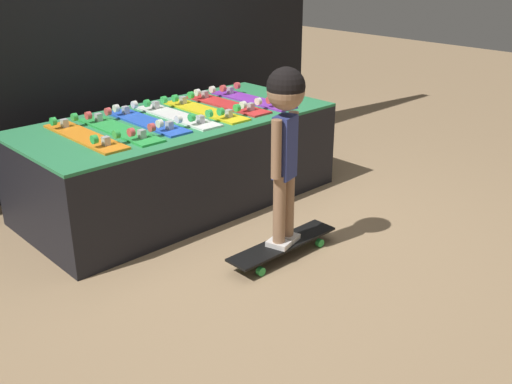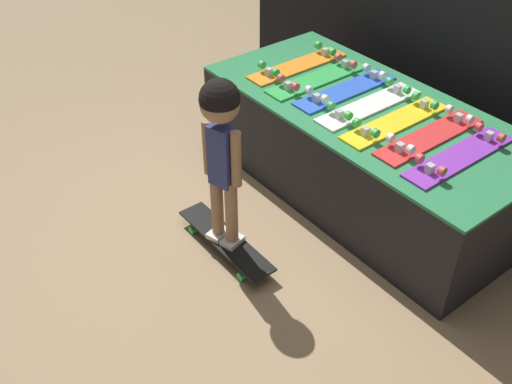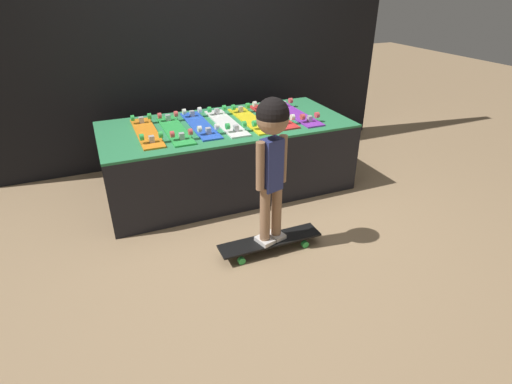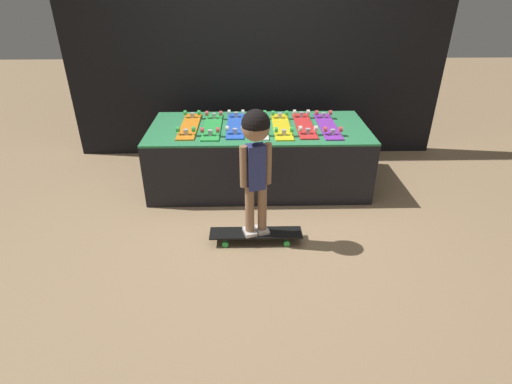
{
  "view_description": "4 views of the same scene",
  "coord_description": "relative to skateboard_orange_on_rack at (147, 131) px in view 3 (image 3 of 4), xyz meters",
  "views": [
    {
      "loc": [
        -2.35,
        -2.62,
        1.75
      ],
      "look_at": [
        -0.05,
        -0.18,
        0.35
      ],
      "focal_mm": 42.0,
      "sensor_mm": 36.0,
      "label": 1
    },
    {
      "loc": [
        2.15,
        -1.9,
        2.49
      ],
      "look_at": [
        -0.05,
        -0.19,
        0.34
      ],
      "focal_mm": 42.0,
      "sensor_mm": 36.0,
      "label": 2
    },
    {
      "loc": [
        -1.08,
        -2.59,
        1.78
      ],
      "look_at": [
        -0.03,
        -0.09,
        0.32
      ],
      "focal_mm": 28.0,
      "sensor_mm": 36.0,
      "label": 3
    },
    {
      "loc": [
        -0.11,
        -3.18,
        1.97
      ],
      "look_at": [
        -0.04,
        -0.16,
        0.33
      ],
      "focal_mm": 28.0,
      "sensor_mm": 36.0,
      "label": 4
    }
  ],
  "objects": [
    {
      "name": "ground_plane",
      "position": [
        0.69,
        -0.68,
        -0.65
      ],
      "size": [
        16.0,
        16.0,
        0.0
      ],
      "primitive_type": "plane",
      "color": "#9E7F5B"
    },
    {
      "name": "back_wall",
      "position": [
        0.69,
        0.88,
        0.74
      ],
      "size": [
        4.35,
        0.1,
        2.79
      ],
      "color": "black",
      "rests_on": "ground_plane"
    },
    {
      "name": "display_rack",
      "position": [
        0.69,
        -0.01,
        -0.33
      ],
      "size": [
        2.19,
        1.01,
        0.63
      ],
      "color": "black",
      "rests_on": "ground_plane"
    },
    {
      "name": "skateboard_orange_on_rack",
      "position": [
        0.0,
        0.0,
        0.0
      ],
      "size": [
        0.18,
        0.78,
        0.09
      ],
      "color": "orange",
      "rests_on": "display_rack"
    },
    {
      "name": "skateboard_green_on_rack",
      "position": [
        0.23,
        -0.03,
        0.0
      ],
      "size": [
        0.18,
        0.78,
        0.09
      ],
      "color": "green",
      "rests_on": "display_rack"
    },
    {
      "name": "skateboard_blue_on_rack",
      "position": [
        0.46,
        0.01,
        0.0
      ],
      "size": [
        0.18,
        0.78,
        0.09
      ],
      "color": "blue",
      "rests_on": "display_rack"
    },
    {
      "name": "skateboard_white_on_rack",
      "position": [
        0.69,
        -0.02,
        0.0
      ],
      "size": [
        0.18,
        0.78,
        0.09
      ],
      "color": "white",
      "rests_on": "display_rack"
    },
    {
      "name": "skateboard_yellow_on_rack",
      "position": [
        0.93,
        -0.03,
        0.0
      ],
      "size": [
        0.18,
        0.78,
        0.09
      ],
      "color": "yellow",
      "rests_on": "display_rack"
    },
    {
      "name": "skateboard_red_on_rack",
      "position": [
        1.16,
        -0.0,
        0.0
      ],
      "size": [
        0.18,
        0.78,
        0.09
      ],
      "color": "red",
      "rests_on": "display_rack"
    },
    {
      "name": "skateboard_purple_on_rack",
      "position": [
        1.39,
        -0.03,
        0.0
      ],
      "size": [
        0.18,
        0.78,
        0.09
      ],
      "color": "purple",
      "rests_on": "display_rack"
    },
    {
      "name": "skateboard_on_floor",
      "position": [
        0.64,
        -1.1,
        -0.58
      ],
      "size": [
        0.77,
        0.18,
        0.09
      ],
      "color": "black",
      "rests_on": "ground_plane"
    },
    {
      "name": "child",
      "position": [
        0.64,
        -1.1,
        0.17
      ],
      "size": [
        0.24,
        0.21,
        1.05
      ],
      "rotation": [
        0.0,
        0.0,
        0.27
      ],
      "color": "silver",
      "rests_on": "skateboard_on_floor"
    }
  ]
}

